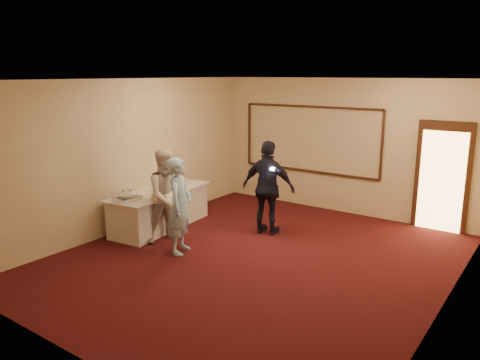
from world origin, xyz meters
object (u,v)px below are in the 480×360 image
(pavlova_tray, at_px, (127,196))
(plate_stack_a, at_px, (158,187))
(woman, at_px, (168,195))
(plate_stack_b, at_px, (176,184))
(man, at_px, (180,206))
(buffet_table, at_px, (160,209))
(cupcake_stand, at_px, (180,175))
(guest, at_px, (268,188))
(tart, at_px, (160,193))

(pavlova_tray, height_order, plate_stack_a, pavlova_tray)
(woman, bearing_deg, plate_stack_b, 53.94)
(plate_stack_a, xyz_separation_m, man, (1.28, -0.74, -0.00))
(buffet_table, height_order, woman, woman)
(pavlova_tray, distance_m, cupcake_stand, 1.73)
(man, bearing_deg, pavlova_tray, 73.06)
(plate_stack_b, xyz_separation_m, guest, (1.88, 0.60, 0.07))
(cupcake_stand, height_order, plate_stack_b, cupcake_stand)
(buffet_table, xyz_separation_m, man, (1.29, -0.79, 0.46))
(buffet_table, distance_m, cupcake_stand, 1.01)
(buffet_table, relative_size, plate_stack_b, 12.97)
(man, bearing_deg, cupcake_stand, 21.30)
(tart, relative_size, guest, 0.14)
(buffet_table, bearing_deg, woman, -34.46)
(woman, bearing_deg, buffet_table, 75.11)
(buffet_table, xyz_separation_m, cupcake_stand, (-0.21, 0.83, 0.53))
(plate_stack_a, distance_m, woman, 0.82)
(cupcake_stand, relative_size, plate_stack_b, 2.22)
(plate_stack_a, distance_m, guest, 2.24)
(woman, height_order, guest, guest)
(pavlova_tray, xyz_separation_m, plate_stack_b, (0.08, 1.24, 0.00))
(pavlova_tray, xyz_separation_m, woman, (0.65, 0.41, 0.03))
(buffet_table, bearing_deg, plate_stack_a, -83.52)
(woman, bearing_deg, cupcake_stand, 54.32)
(plate_stack_b, bearing_deg, man, -44.60)
(buffet_table, xyz_separation_m, guest, (2.00, 0.96, 0.53))
(man, height_order, guest, guest)
(buffet_table, height_order, man, man)
(cupcake_stand, bearing_deg, guest, 3.31)
(pavlova_tray, relative_size, plate_stack_a, 2.65)
(buffet_table, height_order, plate_stack_a, plate_stack_a)
(buffet_table, bearing_deg, tart, -42.06)
(plate_stack_b, height_order, woman, woman)
(pavlova_tray, height_order, guest, guest)
(cupcake_stand, relative_size, man, 0.25)
(tart, bearing_deg, plate_stack_b, 101.98)
(plate_stack_b, bearing_deg, pavlova_tray, -93.78)
(pavlova_tray, distance_m, guest, 2.69)
(pavlova_tray, height_order, man, man)
(tart, bearing_deg, pavlova_tray, -107.22)
(plate_stack_a, xyz_separation_m, tart, (0.24, -0.18, -0.06))
(pavlova_tray, distance_m, man, 1.25)
(buffet_table, distance_m, guest, 2.28)
(plate_stack_b, distance_m, tart, 0.60)
(plate_stack_a, relative_size, man, 0.11)
(buffet_table, relative_size, woman, 1.40)
(pavlova_tray, relative_size, man, 0.30)
(cupcake_stand, relative_size, woman, 0.24)
(plate_stack_a, height_order, woman, woman)
(man, distance_m, woman, 0.67)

